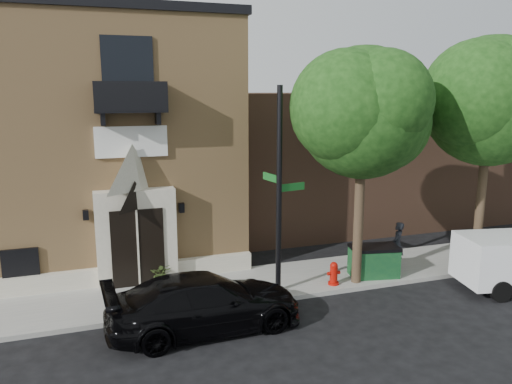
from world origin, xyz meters
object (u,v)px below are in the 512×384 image
Objects in this scene: dumpster at (374,261)px; pedestrian_near at (397,245)px; street_sign at (279,191)px; fire_hydrant at (334,273)px; black_sedan at (205,303)px.

dumpster is 1.42m from pedestrian_near.
dumpster is at bearing -8.82° from street_sign.
street_sign is at bearing -166.74° from dumpster.
street_sign reaches higher than pedestrian_near.
fire_hydrant is at bearing -159.97° from dumpster.
pedestrian_near is (4.91, 0.65, -2.44)m from street_sign.
black_sedan is 8.02m from pedestrian_near.
fire_hydrant is 3.11m from pedestrian_near.
street_sign is at bearing -30.25° from pedestrian_near.
black_sedan is 4.95m from fire_hydrant.
fire_hydrant is at bearing -23.13° from pedestrian_near.
pedestrian_near is at bearing -76.61° from black_sedan.
dumpster is (6.41, 1.72, -0.09)m from black_sedan.
pedestrian_near is (2.98, 0.78, 0.46)m from fire_hydrant.
street_sign is 5.52m from pedestrian_near.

